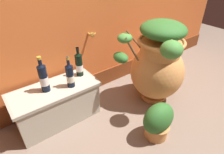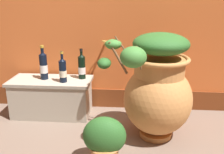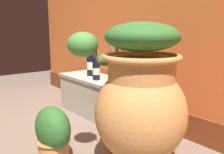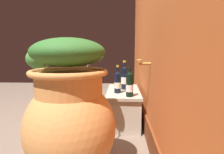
# 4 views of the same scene
# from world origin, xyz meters

# --- Properties ---
(terracotta_urn) EXTENTS (0.82, 0.67, 0.93)m
(terracotta_urn) POSITION_xyz_m (0.37, 0.52, 0.46)
(terracotta_urn) COLOR #D68E4C
(terracotta_urn) RESTS_ON ground_plane
(stone_ledge) EXTENTS (0.83, 0.38, 0.39)m
(stone_ledge) POSITION_xyz_m (-0.67, 0.87, 0.21)
(stone_ledge) COLOR #B2A893
(stone_ledge) RESTS_ON ground_plane
(wine_bottle_left) EXTENTS (0.07, 0.07, 0.31)m
(wine_bottle_left) POSITION_xyz_m (-0.52, 0.80, 0.51)
(wine_bottle_left) COLOR black
(wine_bottle_left) RESTS_ON stone_ledge
(wine_bottle_middle) EXTENTS (0.07, 0.07, 0.31)m
(wine_bottle_middle) POSITION_xyz_m (-0.35, 0.93, 0.52)
(wine_bottle_middle) COLOR black
(wine_bottle_middle) RESTS_ON stone_ledge
(wine_bottle_right) EXTENTS (0.08, 0.08, 0.35)m
(wine_bottle_right) POSITION_xyz_m (-0.74, 0.88, 0.54)
(wine_bottle_right) COLOR black
(wine_bottle_right) RESTS_ON stone_ledge
(potted_shrub) EXTENTS (0.32, 0.23, 0.37)m
(potted_shrub) POSITION_xyz_m (-0.04, 0.11, 0.19)
(potted_shrub) COLOR #D68E4C
(potted_shrub) RESTS_ON ground_plane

